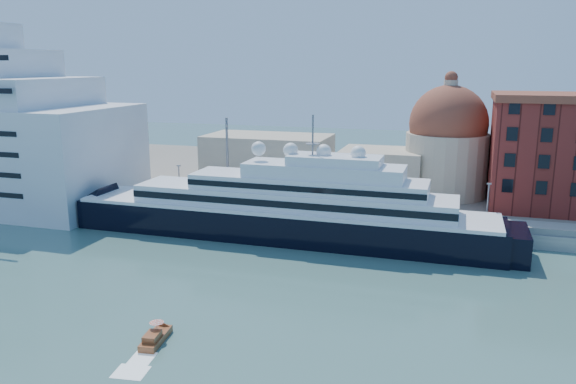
% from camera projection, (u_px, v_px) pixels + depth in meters
% --- Properties ---
extents(ground, '(400.00, 400.00, 0.00)m').
position_uv_depth(ground, '(268.00, 287.00, 79.43)').
color(ground, '#375F58').
rests_on(ground, ground).
extents(quay, '(180.00, 10.00, 2.50)m').
position_uv_depth(quay, '(324.00, 218.00, 110.82)').
color(quay, gray).
rests_on(quay, ground).
extents(land, '(260.00, 72.00, 2.00)m').
position_uv_depth(land, '(360.00, 179.00, 149.08)').
color(land, slate).
rests_on(land, ground).
extents(quay_fence, '(180.00, 0.10, 1.20)m').
position_uv_depth(quay_fence, '(319.00, 214.00, 106.22)').
color(quay_fence, slate).
rests_on(quay_fence, quay).
extents(superyacht, '(87.73, 12.16, 26.22)m').
position_uv_depth(superyacht, '(268.00, 212.00, 102.14)').
color(superyacht, black).
rests_on(superyacht, ground).
extents(service_barge, '(10.79, 5.04, 2.33)m').
position_uv_depth(service_barge, '(50.00, 217.00, 113.25)').
color(service_barge, white).
rests_on(service_barge, ground).
extents(water_taxi, '(2.58, 5.83, 2.68)m').
position_uv_depth(water_taxi, '(155.00, 337.00, 63.63)').
color(water_taxi, brown).
rests_on(water_taxi, ground).
extents(church, '(66.00, 18.00, 25.50)m').
position_uv_depth(church, '(376.00, 153.00, 128.93)').
color(church, beige).
rests_on(church, land).
extents(lamp_posts, '(120.80, 2.40, 18.00)m').
position_uv_depth(lamp_posts, '(260.00, 173.00, 110.92)').
color(lamp_posts, slate).
rests_on(lamp_posts, quay).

